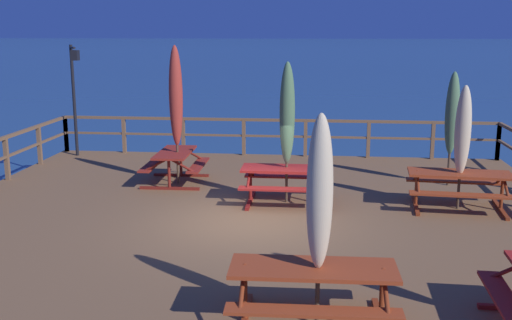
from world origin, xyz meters
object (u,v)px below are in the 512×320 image
patio_umbrella_tall_front (287,114)px  patio_umbrella_tall_mid_right (320,194)px  patio_umbrella_tall_back_right (452,114)px  picnic_table_back_right (459,182)px  lamp_post_hooked (74,84)px  picnic_table_front_left (313,282)px  picnic_table_front_right (175,160)px  picnic_table_back_left (285,177)px  patio_umbrella_tall_back_left (463,131)px  patio_umbrella_short_mid (176,97)px

patio_umbrella_tall_front → patio_umbrella_tall_mid_right: size_ratio=1.12×
patio_umbrella_tall_back_right → patio_umbrella_tall_front: bearing=-153.9°
picnic_table_back_right → patio_umbrella_tall_front: 3.79m
patio_umbrella_tall_mid_right → lamp_post_hooked: 11.88m
picnic_table_front_left → patio_umbrella_tall_back_right: size_ratio=0.78×
picnic_table_front_right → picnic_table_front_left: bearing=-64.0°
picnic_table_front_right → patio_umbrella_tall_back_right: 6.60m
picnic_table_back_right → lamp_post_hooked: bearing=156.4°
picnic_table_back_left → lamp_post_hooked: (-6.22, 4.19, 1.56)m
patio_umbrella_tall_back_right → lamp_post_hooked: 10.26m
picnic_table_front_right → patio_umbrella_tall_back_left: patio_umbrella_tall_back_left is taller
patio_umbrella_short_mid → patio_umbrella_tall_front: bearing=-27.1°
picnic_table_front_right → patio_umbrella_short_mid: patio_umbrella_short_mid is taller
patio_umbrella_short_mid → picnic_table_back_left: bearing=-28.2°
picnic_table_back_right → patio_umbrella_tall_back_left: size_ratio=0.84×
picnic_table_front_right → patio_umbrella_tall_front: patio_umbrella_tall_front is taller
patio_umbrella_short_mid → lamp_post_hooked: patio_umbrella_short_mid is taller
patio_umbrella_tall_back_left → patio_umbrella_tall_back_right: (0.19, 1.96, 0.09)m
patio_umbrella_short_mid → picnic_table_back_right: bearing=-13.6°
patio_umbrella_tall_front → patio_umbrella_tall_back_left: size_ratio=1.17×
picnic_table_front_right → patio_umbrella_tall_back_left: (6.29, -1.54, 1.07)m
picnic_table_front_left → patio_umbrella_tall_back_left: size_ratio=0.82×
picnic_table_back_right → patio_umbrella_tall_back_left: (-0.00, 0.00, 1.06)m
picnic_table_front_right → picnic_table_back_right: (6.29, -1.54, 0.01)m
lamp_post_hooked → patio_umbrella_tall_front: bearing=-33.5°
picnic_table_front_left → lamp_post_hooked: 11.93m
picnic_table_front_right → patio_umbrella_tall_mid_right: size_ratio=0.63×
patio_umbrella_tall_front → patio_umbrella_tall_back_right: size_ratio=1.11×
picnic_table_back_left → patio_umbrella_tall_back_right: patio_umbrella_tall_back_right is taller
patio_umbrella_short_mid → patio_umbrella_tall_back_left: 6.41m
picnic_table_back_left → lamp_post_hooked: lamp_post_hooked is taller
patio_umbrella_tall_mid_right → patio_umbrella_tall_back_left: size_ratio=1.05×
picnic_table_front_left → picnic_table_back_right: (2.92, 5.36, -0.00)m
patio_umbrella_tall_back_right → lamp_post_hooked: lamp_post_hooked is taller
patio_umbrella_tall_mid_right → picnic_table_front_right: bearing=116.3°
picnic_table_back_right → lamp_post_hooked: (-9.80, 4.27, 1.55)m
picnic_table_front_left → lamp_post_hooked: (-6.87, 9.63, 1.55)m
picnic_table_back_left → picnic_table_back_right: 3.58m
picnic_table_front_left → lamp_post_hooked: size_ratio=0.65×
picnic_table_front_left → patio_umbrella_tall_front: (-0.62, 5.49, 1.33)m
patio_umbrella_short_mid → patio_umbrella_tall_back_right: patio_umbrella_short_mid is taller
picnic_table_back_right → patio_umbrella_short_mid: bearing=166.4°
patio_umbrella_short_mid → patio_umbrella_tall_mid_right: bearing=-64.0°
patio_umbrella_tall_mid_right → patio_umbrella_tall_back_left: 6.09m
lamp_post_hooked → patio_umbrella_tall_mid_right: bearing=-54.3°
patio_umbrella_tall_back_left → patio_umbrella_tall_back_right: size_ratio=0.95×
picnic_table_front_left → picnic_table_back_left: bearing=96.8°
picnic_table_front_left → patio_umbrella_tall_mid_right: patio_umbrella_tall_mid_right is taller
picnic_table_front_right → picnic_table_back_right: same height
picnic_table_back_right → patio_umbrella_tall_mid_right: (-2.87, -5.37, 1.14)m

